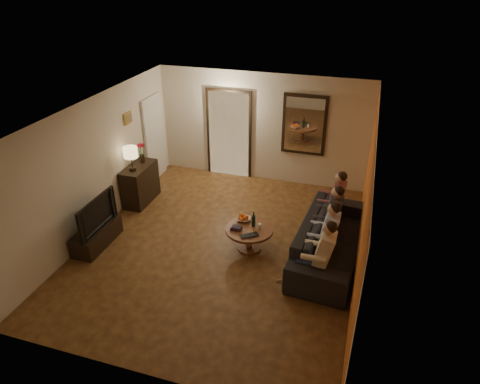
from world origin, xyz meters
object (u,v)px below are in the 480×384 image
(sofa, at_px, (331,239))
(person_c, at_px, (329,219))
(tv_stand, at_px, (97,236))
(laptop, at_px, (250,237))
(person_a, at_px, (320,258))
(person_d, at_px, (332,204))
(table_lamp, at_px, (131,159))
(wine_bottle, at_px, (254,219))
(dresser, at_px, (140,184))
(tv, at_px, (92,213))
(coffee_table, at_px, (249,238))
(dog, at_px, (299,271))
(bowl, at_px, (243,219))
(person_b, at_px, (325,237))

(sofa, height_order, person_c, person_c)
(tv_stand, xyz_separation_m, laptop, (2.90, 0.44, 0.28))
(person_a, bearing_deg, person_d, 90.00)
(table_lamp, xyz_separation_m, person_d, (4.17, 0.29, -0.53))
(person_a, distance_m, wine_bottle, 1.55)
(dresser, relative_size, tv, 0.87)
(sofa, bearing_deg, coffee_table, 102.22)
(tv_stand, xyz_separation_m, wine_bottle, (2.85, 0.82, 0.42))
(table_lamp, height_order, dog, table_lamp)
(person_c, relative_size, bowl, 4.63)
(tv_stand, bearing_deg, laptop, 8.58)
(table_lamp, relative_size, tv, 0.49)
(person_a, bearing_deg, dresser, 157.49)
(person_d, distance_m, bowl, 1.78)
(person_d, xyz_separation_m, dog, (-0.31, -1.82, -0.32))
(tv_stand, xyz_separation_m, dog, (3.86, -0.01, 0.10))
(tv, relative_size, person_a, 0.93)
(tv, distance_m, coffee_table, 2.93)
(table_lamp, bearing_deg, dresser, 90.00)
(tv, bearing_deg, table_lamp, 0.00)
(tv_stand, relative_size, bowl, 4.22)
(table_lamp, height_order, person_c, table_lamp)
(bowl, distance_m, wine_bottle, 0.29)
(person_c, xyz_separation_m, coffee_table, (-1.37, -0.49, -0.38))
(sofa, relative_size, wine_bottle, 8.46)
(table_lamp, xyz_separation_m, coffee_table, (2.80, -0.80, -0.90))
(tv, distance_m, wine_bottle, 2.96)
(table_lamp, xyz_separation_m, wine_bottle, (2.85, -0.70, -0.52))
(dresser, relative_size, person_d, 0.80)
(person_b, bearing_deg, tv, -171.67)
(coffee_table, bearing_deg, wine_bottle, 63.43)
(sofa, distance_m, dog, 1.01)
(person_a, distance_m, bowl, 1.81)
(person_c, distance_m, coffee_table, 1.50)
(dog, height_order, wine_bottle, wine_bottle)
(dresser, bearing_deg, person_a, -22.51)
(dresser, height_order, bowl, dresser)
(wine_bottle, bearing_deg, sofa, 3.75)
(tv_stand, height_order, coffee_table, coffee_table)
(table_lamp, relative_size, person_d, 0.45)
(dresser, xyz_separation_m, tv, (0.00, -1.74, 0.26))
(tv, relative_size, sofa, 0.42)
(coffee_table, height_order, laptop, laptop)
(dog, height_order, laptop, dog)
(tv_stand, height_order, person_c, person_c)
(tv_stand, bearing_deg, sofa, 12.04)
(tv, height_order, laptop, tv)
(dresser, xyz_separation_m, person_d, (4.17, 0.07, 0.17))
(dresser, distance_m, table_lamp, 0.73)
(person_b, bearing_deg, laptop, -172.25)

